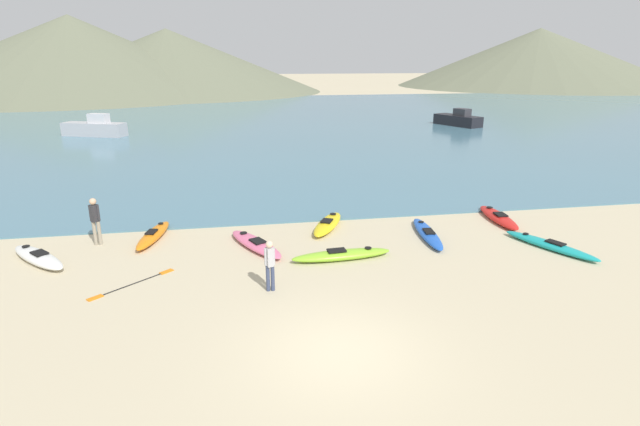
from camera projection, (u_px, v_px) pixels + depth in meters
ground_plane at (340, 352)px, 11.52m from camera, size 400.00×400.00×0.00m
bay_water at (251, 121)px, 53.34m from camera, size 160.00×70.00×0.06m
far_hill_left at (73, 55)px, 88.39m from camera, size 63.30×63.30×13.63m
far_hill_midleft at (168, 61)px, 96.34m from camera, size 59.08×59.08×11.75m
far_hill_midright at (538, 58)px, 115.15m from camera, size 63.35×63.35×12.88m
kayak_on_sand_0 at (427, 233)px, 18.90m from camera, size 1.02×3.60×0.31m
kayak_on_sand_1 at (153, 235)px, 18.62m from camera, size 1.22×3.14×0.38m
kayak_on_sand_2 at (38, 257)px, 16.53m from camera, size 2.62×2.82×0.40m
kayak_on_sand_3 at (256, 244)px, 17.80m from camera, size 2.12×3.34×0.34m
kayak_on_sand_4 at (498, 217)px, 20.71m from camera, size 0.97×3.25×0.36m
kayak_on_sand_5 at (341, 255)px, 16.76m from camera, size 3.46×0.89×0.37m
kayak_on_sand_6 at (550, 245)px, 17.68m from camera, size 2.00×3.51×0.32m
kayak_on_sand_7 at (328, 224)px, 19.85m from camera, size 2.00×3.04×0.37m
person_near_foreground at (270, 262)px, 14.30m from camera, size 0.31×0.25×1.55m
person_near_waterline at (95, 218)px, 17.84m from camera, size 0.35×0.31×1.75m
moored_boat_0 at (458, 120)px, 49.06m from camera, size 3.53×5.14×1.69m
moored_boat_1 at (95, 128)px, 42.61m from camera, size 5.58×3.35×1.89m
loose_paddle at (133, 284)px, 14.95m from camera, size 2.24×1.93×0.03m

